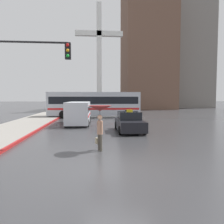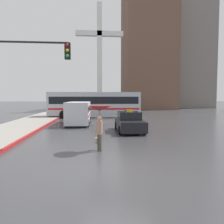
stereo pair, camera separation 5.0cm
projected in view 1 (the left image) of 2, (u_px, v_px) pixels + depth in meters
ground_plane at (120, 168)px, 7.75m from camera, size 300.00×300.00×0.00m
taxi at (129, 123)px, 16.18m from camera, size 1.91×4.07×1.63m
ambulance_van at (79, 112)px, 20.54m from camera, size 2.19×5.41×2.11m
city_bus at (94, 103)px, 28.24m from camera, size 11.73×2.83×3.23m
pedestrian_with_umbrella at (100, 113)px, 10.19m from camera, size 1.12×1.12×2.14m
traffic_light at (24, 70)px, 10.67m from camera, size 3.90×0.38×5.52m
building_tower_near at (147, 49)px, 50.04m from camera, size 10.98×11.31×27.39m
building_tower_far at (182, 31)px, 56.17m from camera, size 14.29×8.67×39.43m
monument_cross at (99, 50)px, 40.67m from camera, size 8.81×0.90×20.01m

